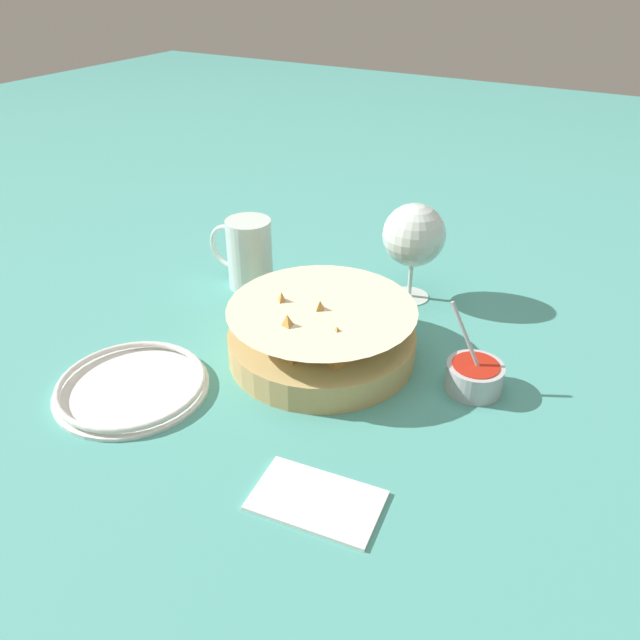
% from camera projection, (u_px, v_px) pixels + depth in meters
% --- Properties ---
extents(ground_plane, '(4.00, 4.00, 0.00)m').
position_uv_depth(ground_plane, '(302.00, 349.00, 0.86)').
color(ground_plane, teal).
extents(food_basket, '(0.25, 0.25, 0.09)m').
position_uv_depth(food_basket, '(319.00, 337.00, 0.82)').
color(food_basket, tan).
rests_on(food_basket, ground_plane).
extents(sauce_cup, '(0.08, 0.07, 0.12)m').
position_uv_depth(sauce_cup, '(474.00, 375.00, 0.77)').
color(sauce_cup, '#B7B7BC').
rests_on(sauce_cup, ground_plane).
extents(wine_glass, '(0.10, 0.10, 0.15)m').
position_uv_depth(wine_glass, '(414.00, 237.00, 0.93)').
color(wine_glass, silver).
rests_on(wine_glass, ground_plane).
extents(beer_mug, '(0.11, 0.07, 0.11)m').
position_uv_depth(beer_mug, '(249.00, 256.00, 0.99)').
color(beer_mug, silver).
rests_on(beer_mug, ground_plane).
extents(side_plate, '(0.19, 0.19, 0.01)m').
position_uv_depth(side_plate, '(132.00, 385.00, 0.78)').
color(side_plate, white).
rests_on(side_plate, ground_plane).
extents(napkin, '(0.14, 0.09, 0.01)m').
position_uv_depth(napkin, '(317.00, 499.00, 0.62)').
color(napkin, white).
rests_on(napkin, ground_plane).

